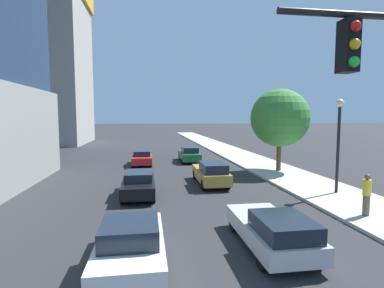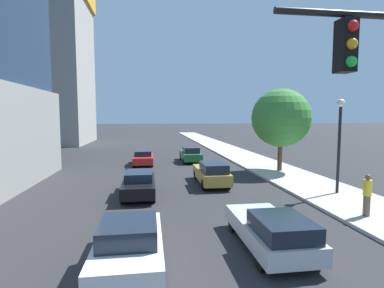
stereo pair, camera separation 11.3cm
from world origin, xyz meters
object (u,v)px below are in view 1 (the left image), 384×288
Objects in this scene: street_tree at (280,118)px; pedestrian_yellow_shirt at (367,194)px; construction_building at (41,54)px; street_lamp at (339,131)px; car_gold at (211,173)px; car_red at (142,158)px; car_silver at (273,230)px; car_white at (131,244)px; car_green at (189,154)px; car_black at (139,184)px.

street_tree reaches higher than pedestrian_yellow_shirt.
construction_building is 41.67m from street_tree.
street_tree is at bearing 91.41° from street_lamp.
street_lamp is 7.89m from car_gold.
car_silver is at bearing -76.07° from car_red.
construction_building is 48.55m from car_white.
car_red is 4.76m from car_green.
construction_building is 6.89× the size of street_lamp.
street_tree is (27.06, -29.98, -10.25)m from construction_building.
street_lamp is 1.16× the size of car_green.
car_green is (4.56, 20.25, 0.02)m from car_white.
street_tree is at bearing 64.54° from car_silver.
car_white reaches higher than car_black.
car_silver is (4.56, 0.51, -0.03)m from car_white.
car_red is (-10.80, 5.27, -3.62)m from street_tree.
car_silver is (4.56, -7.50, -0.02)m from car_black.
car_green reaches higher than car_black.
pedestrian_yellow_shirt is (-1.02, -10.87, -3.22)m from street_tree.
car_green is at bearing 77.32° from car_white.
car_green is 18.26m from pedestrian_yellow_shirt.
car_green is at bearing 133.25° from street_tree.
car_red is at bearing 153.98° from street_tree.
car_red is at bearing 117.51° from car_gold.
car_red is 10.87m from car_black.
street_lamp reaches higher than car_red.
pedestrian_yellow_shirt is (9.78, -16.14, 0.41)m from car_red.
construction_building is 8.25× the size of car_black.
construction_building is 34.20m from car_green.
pedestrian_yellow_shirt is (5.22, -7.38, 0.32)m from car_gold.
car_red is (0.00, 18.89, -0.04)m from car_white.
car_gold is at bearing -62.49° from car_red.
car_red is (-10.97, 12.36, -2.94)m from street_lamp.
car_silver is at bearing -58.73° from car_black.
car_gold is (-6.41, 3.61, -2.86)m from street_lamp.
car_black is at bearing 151.71° from pedestrian_yellow_shirt.
car_green reaches higher than car_white.
car_green is (4.56, 12.24, 0.03)m from car_black.
car_gold is 2.59× the size of pedestrian_yellow_shirt.
pedestrian_yellow_shirt is (9.78, -5.26, 0.38)m from car_black.
street_lamp reaches higher than car_white.
car_green is at bearing 90.00° from car_gold.
car_black is 8.78m from car_silver.
car_red is 0.99× the size of car_silver.
car_silver is at bearing -115.46° from street_tree.
construction_building is at bearing 115.79° from car_silver.
construction_building is 50.28m from pedestrian_yellow_shirt.
car_gold is 1.09× the size of car_red.
car_gold is 5.03m from car_black.
street_tree is at bearing 51.59° from car_white.
car_white is at bearing -128.41° from street_tree.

